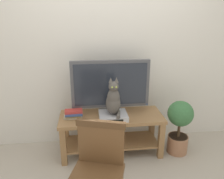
{
  "coord_description": "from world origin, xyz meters",
  "views": [
    {
      "loc": [
        -0.31,
        -2.12,
        1.78
      ],
      "look_at": [
        0.0,
        0.44,
        0.91
      ],
      "focal_mm": 35.79,
      "sensor_mm": 36.0,
      "label": 1
    }
  ],
  "objects_px": {
    "cat": "(113,100)",
    "book_stack": "(74,114)",
    "media_box": "(113,116)",
    "tv_stand": "(112,127)",
    "potted_plant": "(179,124)",
    "wooden_chair": "(98,166)",
    "tv": "(111,86)"
  },
  "relations": [
    {
      "from": "cat",
      "to": "potted_plant",
      "type": "bearing_deg",
      "value": -1.14
    },
    {
      "from": "book_stack",
      "to": "potted_plant",
      "type": "distance_m",
      "value": 1.38
    },
    {
      "from": "media_box",
      "to": "cat",
      "type": "distance_m",
      "value": 0.22
    },
    {
      "from": "tv_stand",
      "to": "tv",
      "type": "xyz_separation_m",
      "value": [
        0.0,
        0.09,
        0.54
      ]
    },
    {
      "from": "tv_stand",
      "to": "tv",
      "type": "relative_size",
      "value": 1.33
    },
    {
      "from": "tv",
      "to": "media_box",
      "type": "xyz_separation_m",
      "value": [
        0.01,
        -0.16,
        -0.35
      ]
    },
    {
      "from": "tv_stand",
      "to": "potted_plant",
      "type": "distance_m",
      "value": 0.89
    },
    {
      "from": "tv",
      "to": "media_box",
      "type": "height_order",
      "value": "tv"
    },
    {
      "from": "cat",
      "to": "tv",
      "type": "bearing_deg",
      "value": 93.89
    },
    {
      "from": "tv",
      "to": "media_box",
      "type": "bearing_deg",
      "value": -86.14
    },
    {
      "from": "cat",
      "to": "book_stack",
      "type": "height_order",
      "value": "cat"
    },
    {
      "from": "wooden_chair",
      "to": "cat",
      "type": "bearing_deg",
      "value": 74.78
    },
    {
      "from": "tv",
      "to": "cat",
      "type": "height_order",
      "value": "tv"
    },
    {
      "from": "media_box",
      "to": "tv",
      "type": "bearing_deg",
      "value": 93.86
    },
    {
      "from": "tv_stand",
      "to": "potted_plant",
      "type": "bearing_deg",
      "value": -6.99
    },
    {
      "from": "wooden_chair",
      "to": "media_box",
      "type": "bearing_deg",
      "value": 75.04
    },
    {
      "from": "book_stack",
      "to": "tv_stand",
      "type": "bearing_deg",
      "value": 0.45
    },
    {
      "from": "tv",
      "to": "book_stack",
      "type": "distance_m",
      "value": 0.59
    },
    {
      "from": "tv",
      "to": "tv_stand",
      "type": "bearing_deg",
      "value": -90.02
    },
    {
      "from": "tv_stand",
      "to": "wooden_chair",
      "type": "height_order",
      "value": "wooden_chair"
    },
    {
      "from": "tv_stand",
      "to": "wooden_chair",
      "type": "relative_size",
      "value": 1.45
    },
    {
      "from": "tv",
      "to": "cat",
      "type": "xyz_separation_m",
      "value": [
        0.01,
        -0.18,
        -0.13
      ]
    },
    {
      "from": "tv_stand",
      "to": "media_box",
      "type": "bearing_deg",
      "value": -81.87
    },
    {
      "from": "tv",
      "to": "potted_plant",
      "type": "distance_m",
      "value": 1.03
    },
    {
      "from": "media_box",
      "to": "book_stack",
      "type": "relative_size",
      "value": 1.45
    },
    {
      "from": "media_box",
      "to": "potted_plant",
      "type": "bearing_deg",
      "value": -2.01
    },
    {
      "from": "tv",
      "to": "wooden_chair",
      "type": "relative_size",
      "value": 1.09
    },
    {
      "from": "media_box",
      "to": "wooden_chair",
      "type": "distance_m",
      "value": 0.96
    },
    {
      "from": "wooden_chair",
      "to": "potted_plant",
      "type": "bearing_deg",
      "value": 38.55
    },
    {
      "from": "tv_stand",
      "to": "book_stack",
      "type": "bearing_deg",
      "value": -179.55
    },
    {
      "from": "tv",
      "to": "book_stack",
      "type": "relative_size",
      "value": 4.15
    },
    {
      "from": "cat",
      "to": "book_stack",
      "type": "distance_m",
      "value": 0.54
    }
  ]
}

